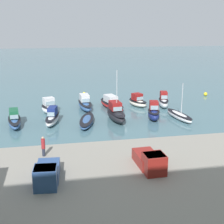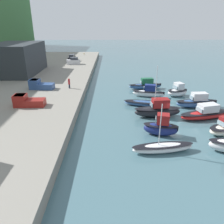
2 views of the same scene
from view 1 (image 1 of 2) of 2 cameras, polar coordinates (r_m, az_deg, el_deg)
The scene contains 18 objects.
ground_plane at distance 52.44m, azimuth 1.25°, elevation -0.65°, with size 320.00×320.00×0.00m, color #476B75.
quay_promenade at distance 25.32m, azimuth 17.00°, elevation -18.72°, with size 138.72×31.75×1.51m.
moored_boat_0 at distance 51.49m, azimuth 12.19°, elevation -0.67°, with size 2.62×7.47×5.98m.
moored_boat_1 at distance 50.46m, azimuth 7.63°, elevation -0.12°, with size 2.77×4.83×3.01m.
moored_boat_2 at distance 49.69m, azimuth 0.68°, elevation -0.24°, with size 2.72×7.59×8.11m.
moored_boat_3 at distance 48.02m, azimuth -4.63°, elevation -1.64°, with size 3.71×8.09×0.92m.
moored_boat_4 at distance 48.98m, azimuth -10.83°, elevation -1.00°, with size 2.96×6.65×2.53m.
moored_boat_5 at distance 49.55m, azimuth -17.42°, elevation -1.34°, with size 2.79×7.71×2.39m.
moored_boat_6 at distance 58.49m, azimuth 9.40°, elevation 1.95°, with size 2.77×5.28×2.87m.
moored_boat_7 at distance 58.49m, azimuth 4.70°, elevation 1.91°, with size 3.67×5.21×2.40m.
moored_boat_8 at distance 56.80m, azimuth -0.11°, elevation 1.52°, with size 4.32×8.72×2.33m.
moored_boat_9 at distance 56.49m, azimuth -4.99°, elevation 1.51°, with size 2.56×7.52×2.64m.
moored_boat_10 at distance 54.65m, azimuth -11.40°, elevation 0.81°, with size 3.61×4.77×2.73m.
pickup_truck_0 at distance 30.10m, azimuth 7.03°, elevation -8.85°, with size 2.14×4.80×1.90m.
pickup_truck_1 at distance 28.05m, azimuth -11.85°, elevation -11.00°, with size 2.31×4.86×1.90m.
person_on_quay at distance 33.29m, azimuth -12.45°, elevation -6.11°, with size 0.40×0.40×2.14m.
mooring_buoy_0 at distance 69.87m, azimuth 16.73°, elevation 3.17°, with size 0.78×0.78×0.78m.
mooring_buoy_1 at distance 67.47m, azimuth -5.12°, elevation 3.34°, with size 0.77×0.77×0.77m.
Camera 1 is at (10.64, 49.17, 14.80)m, focal length 50.00 mm.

